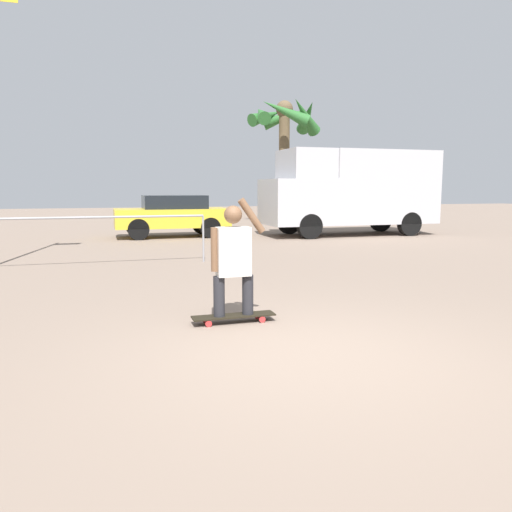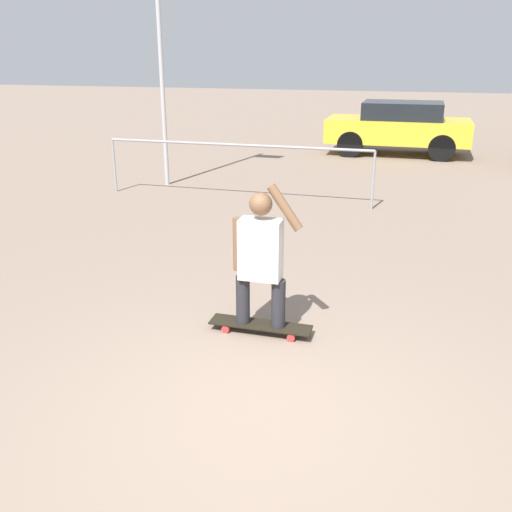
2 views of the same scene
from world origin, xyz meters
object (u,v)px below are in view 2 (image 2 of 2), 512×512
(skateboard, at_px, (260,325))
(person_skateboarder, at_px, (261,254))
(parked_car_yellow, at_px, (399,126))
(flagpole, at_px, (160,6))

(skateboard, distance_m, person_skateboarder, 0.77)
(parked_car_yellow, height_order, flagpole, flagpole)
(person_skateboarder, xyz_separation_m, flagpole, (-3.71, 6.07, 2.67))
(skateboard, xyz_separation_m, person_skateboarder, (-0.00, 0.00, 0.77))
(flagpole, bearing_deg, skateboard, -58.60)
(person_skateboarder, xyz_separation_m, parked_car_yellow, (0.79, 11.31, -0.09))
(parked_car_yellow, xyz_separation_m, flagpole, (-4.49, -5.24, 2.75))
(skateboard, height_order, parked_car_yellow, parked_car_yellow)
(person_skateboarder, relative_size, flagpole, 0.23)
(person_skateboarder, height_order, parked_car_yellow, person_skateboarder)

